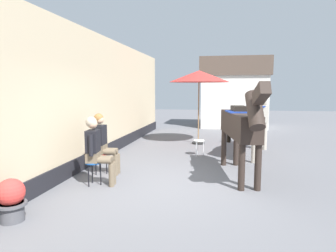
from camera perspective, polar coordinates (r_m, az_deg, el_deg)
ground_plane at (r=9.14m, az=4.55°, el=-5.26°), size 40.00×40.00×0.00m
pub_facade_wall at (r=8.17m, az=-14.61°, el=3.97°), size 0.34×14.00×3.40m
distant_cottage at (r=15.97m, az=12.34°, el=6.30°), size 3.40×2.60×3.50m
seated_visitor_near at (r=6.21m, az=-13.39°, el=-3.93°), size 0.61×0.49×1.39m
seated_visitor_far at (r=7.01m, az=-12.20°, el=-2.67°), size 0.61×0.49×1.39m
saddled_horse_near at (r=6.69m, az=13.54°, el=0.14°), size 0.82×2.97×2.06m
saddled_horse_far at (r=9.27m, az=16.30°, el=1.89°), size 1.07×2.93×2.06m
flower_planter_near at (r=5.07m, az=-27.48°, el=-12.15°), size 0.43×0.43×0.64m
cafe_parasol at (r=10.68m, az=5.87°, el=9.22°), size 2.10×2.10×2.58m
spare_stool_white at (r=8.87m, az=5.86°, el=-3.02°), size 0.32×0.32×0.46m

